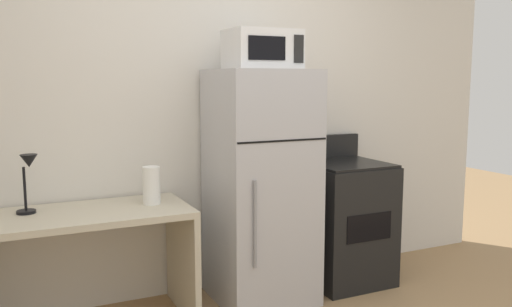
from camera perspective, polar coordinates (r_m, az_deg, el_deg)
The scene contains 7 objects.
wall_back_white at distance 3.90m, azimuth -4.69°, elevation 4.42°, with size 5.00×0.10×2.60m, color silver.
desk at distance 3.44m, azimuth -17.24°, elevation -9.52°, with size 1.19×0.63×0.75m.
desk_lamp at distance 3.39m, azimuth -23.21°, elevation -1.98°, with size 0.14×0.12×0.35m.
paper_towel_roll at distance 3.45m, azimuth -11.12°, elevation -3.36°, with size 0.11×0.11×0.24m, color white.
refrigerator at distance 3.69m, azimuth 0.51°, elevation -3.57°, with size 0.64×0.67×1.60m.
microwave at distance 3.60m, azimuth 0.68°, elevation 11.05°, with size 0.46×0.35×0.26m.
oven_range at distance 4.14m, azimuth 9.43°, elevation -7.16°, with size 0.59×0.61×1.10m.
Camera 1 is at (-1.38, -1.94, 1.53)m, focal length 37.40 mm.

